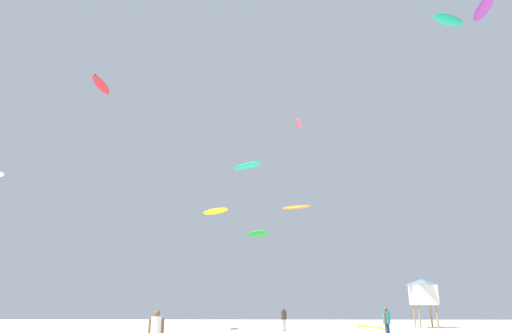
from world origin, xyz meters
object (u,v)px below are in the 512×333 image
at_px(kite_aloft_2, 296,207).
at_px(kite_aloft_3, 215,211).
at_px(kite_aloft_5, 101,85).
at_px(kite_aloft_8, 448,20).
at_px(kite_grounded_mid, 372,331).
at_px(kite_aloft_6, 258,234).
at_px(kite_aloft_1, 247,166).
at_px(person_left, 284,317).
at_px(kite_aloft_4, 483,8).
at_px(lifeguard_tower, 423,292).
at_px(kite_aloft_9, 299,124).
at_px(person_midground, 387,321).
at_px(person_foreground, 156,331).

height_order(kite_aloft_2, kite_aloft_3, kite_aloft_3).
relative_size(kite_aloft_5, kite_aloft_8, 1.07).
xyz_separation_m(kite_grounded_mid, kite_aloft_6, (-7.80, 21.14, 9.52)).
height_order(kite_aloft_1, kite_aloft_3, kite_aloft_1).
height_order(kite_aloft_1, kite_aloft_8, kite_aloft_8).
bearing_deg(kite_grounded_mid, person_left, 132.25).
relative_size(kite_aloft_3, kite_aloft_4, 1.12).
relative_size(kite_grounded_mid, kite_aloft_6, 1.58).
bearing_deg(kite_aloft_1, lifeguard_tower, 0.25).
xyz_separation_m(kite_aloft_1, kite_aloft_9, (5.70, 6.34, 7.19)).
bearing_deg(person_midground, kite_aloft_6, -35.44).
distance_m(person_midground, kite_aloft_2, 26.42).
distance_m(person_left, kite_grounded_mid, 7.95).
xyz_separation_m(kite_aloft_5, kite_aloft_8, (28.55, -1.76, 4.34)).
bearing_deg(kite_aloft_2, kite_aloft_9, -52.06).
distance_m(lifeguard_tower, kite_aloft_1, 19.94).
xyz_separation_m(person_foreground, kite_aloft_1, (1.39, 26.18, 14.17)).
height_order(lifeguard_tower, kite_aloft_4, kite_aloft_4).
height_order(person_left, kite_grounded_mid, person_left).
xyz_separation_m(person_foreground, kite_aloft_4, (22.01, 16.82, 25.01)).
height_order(person_foreground, lifeguard_tower, lifeguard_tower).
bearing_deg(kite_aloft_2, kite_aloft_1, -126.60).
distance_m(person_foreground, kite_aloft_2, 35.73).
xyz_separation_m(person_left, kite_aloft_8, (13.58, -4.46, 22.76)).
bearing_deg(kite_grounded_mid, kite_aloft_9, 98.77).
xyz_separation_m(lifeguard_tower, kite_aloft_3, (-20.27, 9.99, 9.65)).
bearing_deg(kite_aloft_8, kite_aloft_6, 129.13).
relative_size(kite_aloft_3, kite_aloft_5, 1.23).
bearing_deg(kite_aloft_5, kite_aloft_8, -3.52).
relative_size(kite_aloft_3, kite_aloft_8, 1.32).
xyz_separation_m(person_midground, person_left, (-5.21, 10.19, -0.01)).
distance_m(kite_grounded_mid, kite_aloft_5, 28.07).
height_order(kite_aloft_3, kite_aloft_9, kite_aloft_9).
height_order(person_midground, lifeguard_tower, lifeguard_tower).
relative_size(person_foreground, kite_aloft_4, 0.43).
xyz_separation_m(person_foreground, kite_aloft_5, (-10.33, 17.07, 18.49)).
bearing_deg(kite_aloft_6, person_left, -80.81).
relative_size(person_left, kite_aloft_1, 0.49).
xyz_separation_m(kite_aloft_3, kite_aloft_4, (24.99, -19.42, 13.21)).
distance_m(person_foreground, kite_aloft_8, 32.97).
height_order(person_left, kite_aloft_1, kite_aloft_1).
height_order(kite_grounded_mid, kite_aloft_9, kite_aloft_9).
xyz_separation_m(person_foreground, person_midground, (9.84, 9.58, 0.08)).
bearing_deg(kite_aloft_1, person_foreground, -93.03).
relative_size(person_foreground, lifeguard_tower, 0.37).
xyz_separation_m(kite_aloft_3, kite_aloft_8, (21.19, -20.93, 11.04)).
height_order(kite_aloft_3, kite_aloft_8, kite_aloft_8).
relative_size(person_left, kite_aloft_9, 0.58).
xyz_separation_m(person_left, kite_aloft_1, (-3.24, 6.41, 14.11)).
distance_m(person_foreground, person_midground, 13.73).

